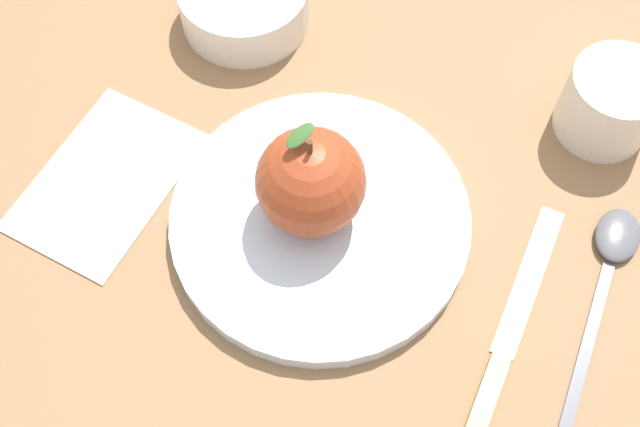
{
  "coord_description": "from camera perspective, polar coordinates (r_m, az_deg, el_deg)",
  "views": [
    {
      "loc": [
        -0.19,
        0.2,
        0.56
      ],
      "look_at": [
        0.02,
        0.01,
        0.02
      ],
      "focal_mm": 44.75,
      "sensor_mm": 36.0,
      "label": 1
    }
  ],
  "objects": [
    {
      "name": "linen_napkin",
      "position": [
        0.67,
        -15.09,
        2.32
      ],
      "size": [
        0.15,
        0.18,
        0.0
      ],
      "primitive_type": "cube",
      "rotation": [
        0.0,
        0.0,
        3.47
      ],
      "color": "silver",
      "rests_on": "ground_plane"
    },
    {
      "name": "ground_plane",
      "position": [
        0.62,
        1.67,
        -1.67
      ],
      "size": [
        2.4,
        2.4,
        0.0
      ],
      "primitive_type": "plane",
      "color": "olive"
    },
    {
      "name": "apple",
      "position": [
        0.58,
        -0.67,
        2.26
      ],
      "size": [
        0.08,
        0.08,
        0.1
      ],
      "color": "#9E3D1E",
      "rests_on": "dinner_plate"
    },
    {
      "name": "spoon",
      "position": [
        0.65,
        20.11,
        -3.11
      ],
      "size": [
        0.1,
        0.18,
        0.01
      ],
      "color": "#59595E",
      "rests_on": "ground_plane"
    },
    {
      "name": "dinner_plate",
      "position": [
        0.62,
        -0.0,
        -0.45
      ],
      "size": [
        0.23,
        0.23,
        0.02
      ],
      "color": "silver",
      "rests_on": "ground_plane"
    },
    {
      "name": "knife",
      "position": [
        0.6,
        12.97,
        -9.56
      ],
      "size": [
        0.1,
        0.2,
        0.01
      ],
      "color": "#D8B766",
      "rests_on": "ground_plane"
    },
    {
      "name": "cup",
      "position": [
        0.69,
        20.13,
        7.62
      ],
      "size": [
        0.08,
        0.08,
        0.06
      ],
      "color": "silver",
      "rests_on": "ground_plane"
    }
  ]
}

